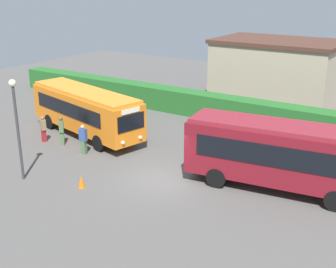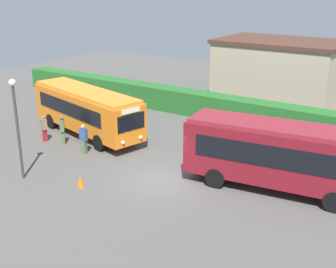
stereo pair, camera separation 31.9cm
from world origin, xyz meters
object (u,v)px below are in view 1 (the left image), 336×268
(person_far, at_px, (331,159))
(traffic_cone, at_px, (81,182))
(bus_maroon, at_px, (280,153))
(person_center, at_px, (61,130))
(person_left, at_px, (43,128))
(person_right, at_px, (83,139))
(lamppost, at_px, (16,118))
(bus_orange, at_px, (86,109))

(person_far, xyz_separation_m, traffic_cone, (-9.88, -8.19, -0.62))
(bus_maroon, height_order, person_center, bus_maroon)
(person_left, height_order, traffic_cone, person_left)
(bus_maroon, distance_m, person_left, 14.86)
(person_right, bearing_deg, lamppost, 170.60)
(bus_orange, height_order, bus_maroon, bus_maroon)
(bus_orange, relative_size, bus_maroon, 1.04)
(person_center, bearing_deg, bus_orange, 46.92)
(person_center, xyz_separation_m, person_right, (2.15, -0.35, -0.04))
(bus_maroon, height_order, person_left, bus_maroon)
(person_far, distance_m, traffic_cone, 12.85)
(traffic_cone, bearing_deg, person_center, 144.24)
(bus_maroon, xyz_separation_m, traffic_cone, (-8.16, -5.11, -1.60))
(bus_orange, xyz_separation_m, person_center, (-0.00, -2.21, -0.78))
(person_right, bearing_deg, person_center, 74.08)
(bus_orange, height_order, person_far, bus_orange)
(person_left, bearing_deg, person_center, 115.64)
(bus_maroon, xyz_separation_m, person_left, (-14.74, -1.58, -1.03))
(person_center, relative_size, person_far, 1.06)
(person_left, height_order, lamppost, lamppost)
(lamppost, bearing_deg, person_far, 34.86)
(person_center, height_order, person_far, person_center)
(person_left, relative_size, person_far, 0.96)
(person_left, distance_m, person_right, 3.60)
(person_right, distance_m, lamppost, 4.87)
(bus_maroon, height_order, person_far, bus_maroon)
(person_far, bearing_deg, person_right, -175.22)
(person_center, height_order, person_right, person_center)
(person_center, relative_size, traffic_cone, 3.08)
(bus_orange, xyz_separation_m, lamppost, (1.94, -6.83, 1.52))
(bus_orange, relative_size, person_center, 5.23)
(bus_maroon, distance_m, person_right, 11.33)
(bus_orange, bearing_deg, person_center, -76.59)
(person_left, distance_m, traffic_cone, 7.50)
(bus_maroon, bearing_deg, traffic_cone, -155.59)
(lamppost, bearing_deg, traffic_cone, 16.01)
(traffic_cone, distance_m, lamppost, 4.47)
(lamppost, bearing_deg, person_right, 87.18)
(bus_orange, xyz_separation_m, traffic_cone, (5.14, -5.91, -1.46))
(person_right, xyz_separation_m, lamppost, (-0.21, -4.27, 2.34))
(bus_maroon, height_order, person_right, bus_maroon)
(bus_orange, relative_size, lamppost, 1.86)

